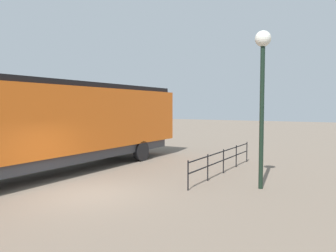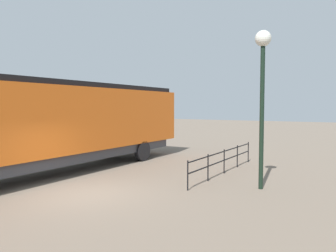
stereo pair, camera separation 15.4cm
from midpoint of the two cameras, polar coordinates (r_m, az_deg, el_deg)
The scene contains 4 objects.
ground_plane at distance 11.98m, azimuth -14.18°, elevation -11.25°, with size 120.00×120.00×0.00m, color #756656.
locomotive at distance 15.28m, azimuth -20.14°, elevation 0.54°, with size 2.87×18.06×4.09m.
lamp_post at distance 12.55m, azimuth 15.48°, elevation 8.96°, with size 0.57×0.57×5.70m.
platform_fence at distance 15.19m, azimuth 9.16°, elevation -5.37°, with size 0.05×7.11×1.08m.
Camera 1 is at (8.05, -8.31, 3.01)m, focal length 35.72 mm.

